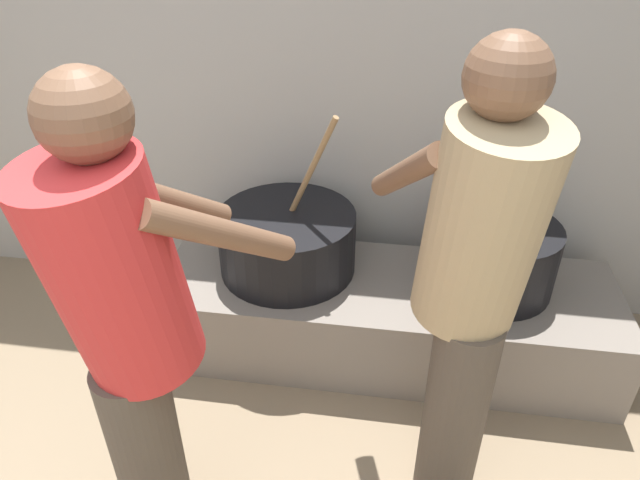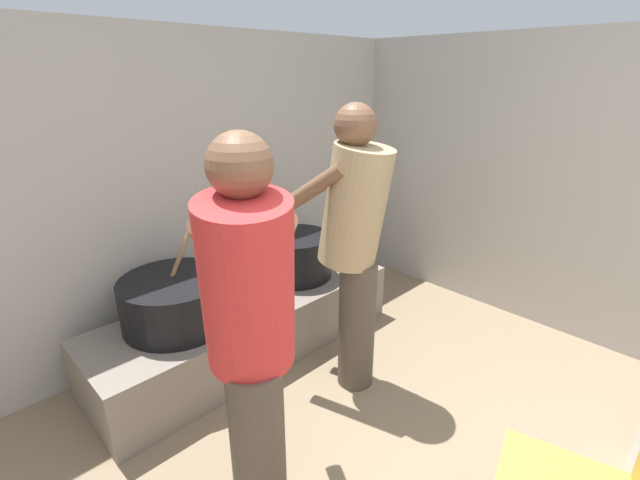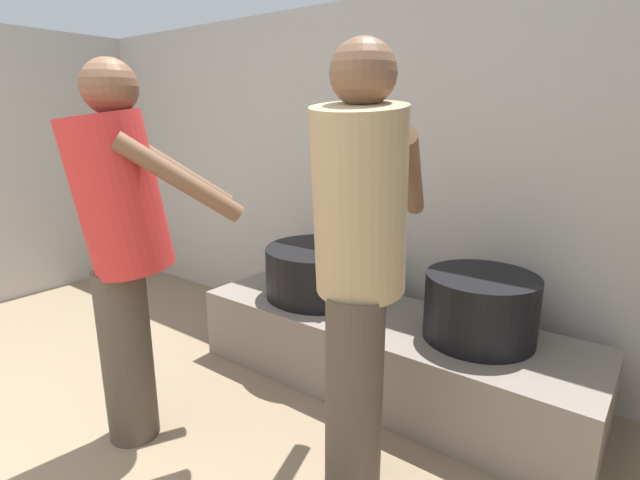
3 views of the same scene
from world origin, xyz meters
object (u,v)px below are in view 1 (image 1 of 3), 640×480
cooking_pot_secondary (497,257)px  cook_in_red_shirt (129,326)px  cooking_pot_main (287,241)px  cook_in_tan_shirt (473,278)px

cooking_pot_secondary → cook_in_red_shirt: (-1.07, -0.98, 0.35)m
cooking_pot_main → cooking_pot_secondary: (0.87, -0.00, 0.01)m
cooking_pot_main → cook_in_tan_shirt: cook_in_tan_shirt is taller
cook_in_tan_shirt → cook_in_red_shirt: cook_in_tan_shirt is taller
cooking_pot_secondary → cook_in_red_shirt: 1.49m
cooking_pot_secondary → cook_in_red_shirt: cook_in_red_shirt is taller
cook_in_tan_shirt → cook_in_red_shirt: size_ratio=1.02×
cooking_pot_secondary → cook_in_tan_shirt: cook_in_tan_shirt is taller
cook_in_tan_shirt → cooking_pot_secondary: bearing=73.8°
cooking_pot_secondary → cook_in_tan_shirt: size_ratio=0.31×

